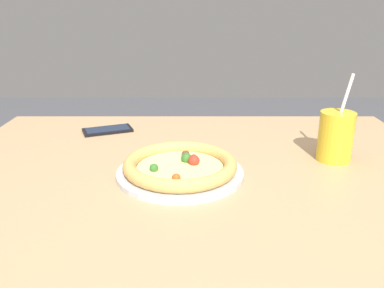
# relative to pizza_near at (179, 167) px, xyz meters

# --- Properties ---
(dining_table) EXTENTS (1.28, 0.93, 0.75)m
(dining_table) POSITION_rel_pizza_near_xyz_m (0.04, 0.05, -0.13)
(dining_table) COLOR tan
(dining_table) RESTS_ON ground
(pizza_near) EXTENTS (0.30, 0.30, 0.04)m
(pizza_near) POSITION_rel_pizza_near_xyz_m (0.00, 0.00, 0.00)
(pizza_near) COLOR #B7B7BC
(pizza_near) RESTS_ON dining_table
(drink_cup_colored) EXTENTS (0.09, 0.09, 0.22)m
(drink_cup_colored) POSITION_rel_pizza_near_xyz_m (0.39, 0.10, 0.04)
(drink_cup_colored) COLOR gold
(drink_cup_colored) RESTS_ON dining_table
(cell_phone) EXTENTS (0.17, 0.12, 0.01)m
(cell_phone) POSITION_rel_pizza_near_xyz_m (-0.24, 0.34, -0.02)
(cell_phone) COLOR black
(cell_phone) RESTS_ON dining_table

